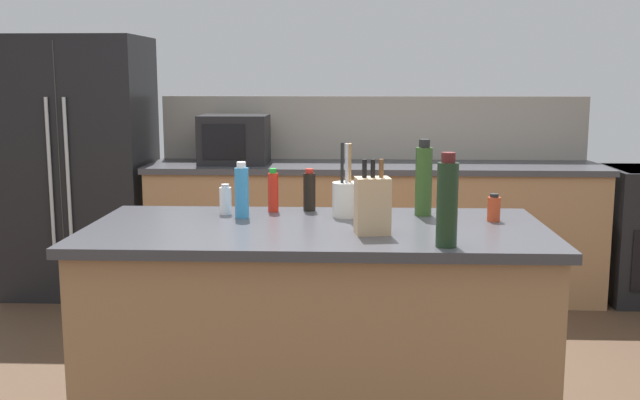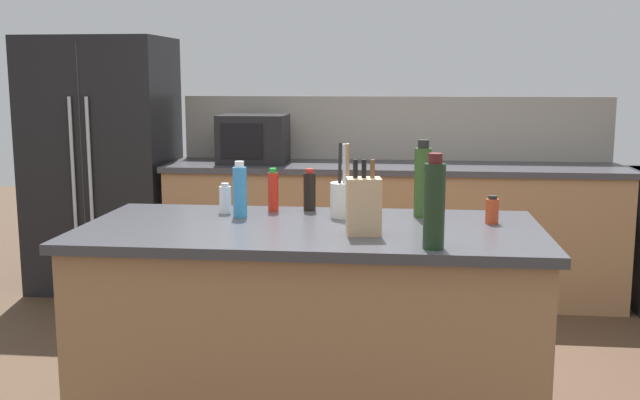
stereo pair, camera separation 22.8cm
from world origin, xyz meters
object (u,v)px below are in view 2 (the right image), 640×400
at_px(wine_bottle, 434,204).
at_px(hot_sauce_bottle, 273,191).
at_px(knife_block, 364,206).
at_px(olive_oil_bottle, 423,181).
at_px(microwave, 253,139).
at_px(salt_shaker, 225,199).
at_px(utensil_crock, 344,198).
at_px(dish_soap_bottle, 240,191).
at_px(refrigerator, 103,164).
at_px(soy_sauce_bottle, 310,191).
at_px(spice_jar_paprika, 492,210).

height_order(wine_bottle, hot_sauce_bottle, wine_bottle).
bearing_deg(knife_block, olive_oil_bottle, 51.34).
height_order(microwave, salt_shaker, microwave).
distance_m(utensil_crock, dish_soap_bottle, 0.45).
bearing_deg(wine_bottle, utensil_crock, 122.62).
height_order(refrigerator, soy_sauce_bottle, refrigerator).
relative_size(soy_sauce_bottle, olive_oil_bottle, 0.57).
bearing_deg(hot_sauce_bottle, knife_block, -47.24).
relative_size(olive_oil_bottle, dish_soap_bottle, 1.38).
xyz_separation_m(microwave, dish_soap_bottle, (0.35, -2.03, -0.06)).
bearing_deg(olive_oil_bottle, hot_sauce_bottle, 174.54).
bearing_deg(spice_jar_paprika, knife_block, -151.34).
relative_size(utensil_crock, hot_sauce_bottle, 1.64).
relative_size(microwave, wine_bottle, 1.38).
xyz_separation_m(refrigerator, soy_sauce_bottle, (1.75, -1.89, 0.12)).
bearing_deg(knife_block, salt_shaker, 139.64).
bearing_deg(spice_jar_paprika, utensil_crock, 173.02).
height_order(soy_sauce_bottle, olive_oil_bottle, olive_oil_bottle).
height_order(spice_jar_paprika, wine_bottle, wine_bottle).
relative_size(knife_block, wine_bottle, 0.86).
height_order(hot_sauce_bottle, olive_oil_bottle, olive_oil_bottle).
xyz_separation_m(utensil_crock, dish_soap_bottle, (-0.45, -0.04, 0.03)).
relative_size(salt_shaker, olive_oil_bottle, 0.40).
bearing_deg(wine_bottle, spice_jar_paprika, 62.13).
height_order(salt_shaker, hot_sauce_bottle, hot_sauce_bottle).
height_order(refrigerator, dish_soap_bottle, refrigerator).
distance_m(utensil_crock, salt_shaker, 0.53).
relative_size(wine_bottle, hot_sauce_bottle, 1.73).
xyz_separation_m(microwave, spice_jar_paprika, (1.41, -2.06, -0.11)).
bearing_deg(utensil_crock, wine_bottle, -57.38).
relative_size(soy_sauce_bottle, salt_shaker, 1.42).
distance_m(refrigerator, soy_sauce_bottle, 2.58).
bearing_deg(hot_sauce_bottle, refrigerator, 129.56).
height_order(microwave, knife_block, microwave).
distance_m(knife_block, soy_sauce_bottle, 0.57).
bearing_deg(refrigerator, knife_block, -49.79).
bearing_deg(salt_shaker, refrigerator, 124.75).
bearing_deg(dish_soap_bottle, salt_shaker, 137.40).
distance_m(soy_sauce_bottle, hot_sauce_bottle, 0.16).
xyz_separation_m(microwave, wine_bottle, (1.16, -2.55, -0.01)).
distance_m(microwave, knife_block, 2.51).
relative_size(utensil_crock, dish_soap_bottle, 1.32).
distance_m(spice_jar_paprika, soy_sauce_bottle, 0.82).
relative_size(microwave, utensil_crock, 1.46).
relative_size(refrigerator, utensil_crock, 5.68).
xyz_separation_m(utensil_crock, spice_jar_paprika, (0.62, -0.08, -0.03)).
relative_size(soy_sauce_bottle, dish_soap_bottle, 0.79).
bearing_deg(dish_soap_bottle, wine_bottle, -32.81).
bearing_deg(soy_sauce_bottle, wine_bottle, -53.23).
relative_size(spice_jar_paprika, hot_sauce_bottle, 0.60).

